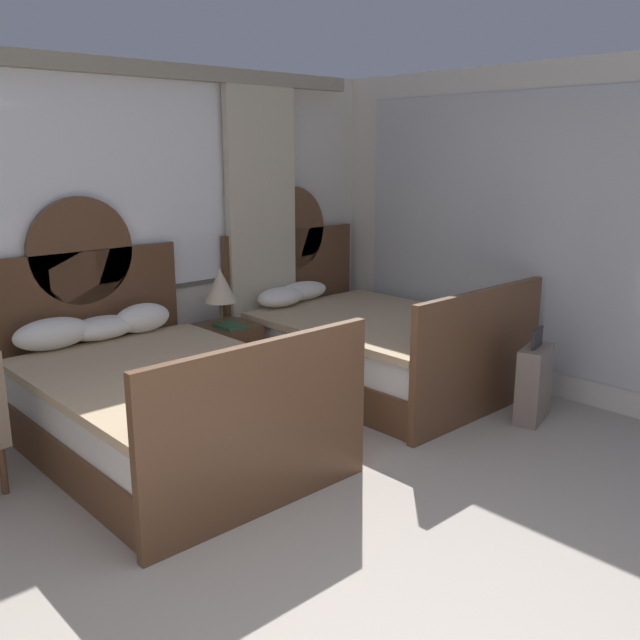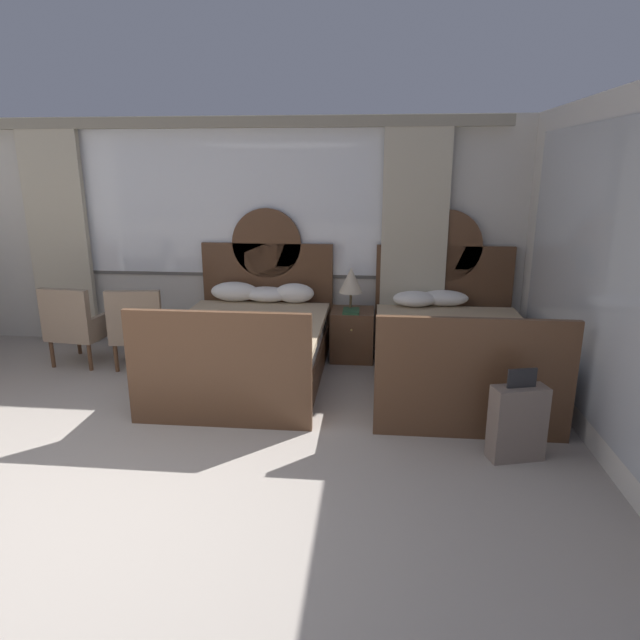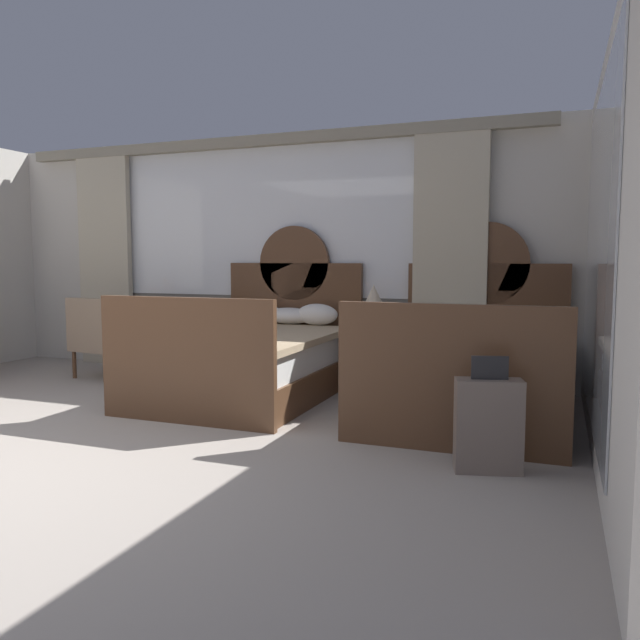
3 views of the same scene
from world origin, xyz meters
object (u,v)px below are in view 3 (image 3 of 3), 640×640
(armchair_by_window_left, at_px, (154,339))
(bed_near_window, at_px, (252,358))
(bed_near_mirror, at_px, (471,372))
(nightstand_between_beds, at_px, (375,361))
(armchair_by_window_centre, at_px, (99,336))
(book_on_nightstand, at_px, (372,332))
(suitcase_on_floor, at_px, (488,425))
(table_lamp_on_nightstand, at_px, (374,299))

(armchair_by_window_left, bearing_deg, bed_near_window, -8.41)
(bed_near_window, bearing_deg, bed_near_mirror, -0.41)
(nightstand_between_beds, distance_m, armchair_by_window_centre, 3.07)
(nightstand_between_beds, xyz_separation_m, armchair_by_window_centre, (-3.03, -0.50, 0.18))
(book_on_nightstand, bearing_deg, suitcase_on_floor, -56.82)
(nightstand_between_beds, bearing_deg, table_lamp_on_nightstand, 175.39)
(table_lamp_on_nightstand, bearing_deg, book_on_nightstand, -84.08)
(bed_near_mirror, distance_m, armchair_by_window_left, 3.35)
(bed_near_window, relative_size, suitcase_on_floor, 3.12)
(nightstand_between_beds, relative_size, suitcase_on_floor, 0.79)
(bed_near_mirror, distance_m, book_on_nightstand, 1.23)
(table_lamp_on_nightstand, bearing_deg, suitcase_on_floor, -57.84)
(bed_near_window, height_order, table_lamp_on_nightstand, bed_near_window)
(bed_near_mirror, relative_size, suitcase_on_floor, 3.12)
(suitcase_on_floor, bearing_deg, book_on_nightstand, 123.18)
(bed_near_mirror, height_order, armchair_by_window_centre, bed_near_mirror)
(table_lamp_on_nightstand, bearing_deg, armchair_by_window_centre, -170.57)
(bed_near_mirror, distance_m, nightstand_between_beds, 1.25)
(nightstand_between_beds, bearing_deg, bed_near_mirror, -34.01)
(bed_near_window, distance_m, suitcase_on_floor, 2.79)
(book_on_nightstand, xyz_separation_m, armchair_by_window_left, (-2.29, -0.40, -0.12))
(book_on_nightstand, distance_m, armchair_by_window_centre, 3.04)
(book_on_nightstand, bearing_deg, nightstand_between_beds, 81.88)
(bed_near_mirror, height_order, nightstand_between_beds, bed_near_mirror)
(bed_near_window, xyz_separation_m, nightstand_between_beds, (1.04, 0.68, -0.08))
(table_lamp_on_nightstand, height_order, suitcase_on_floor, table_lamp_on_nightstand)
(table_lamp_on_nightstand, height_order, book_on_nightstand, table_lamp_on_nightstand)
(book_on_nightstand, bearing_deg, armchair_by_window_centre, -172.43)
(bed_near_mirror, xyz_separation_m, table_lamp_on_nightstand, (-1.06, 0.70, 0.56))
(book_on_nightstand, relative_size, armchair_by_window_left, 0.29)
(bed_near_mirror, height_order, table_lamp_on_nightstand, bed_near_mirror)
(bed_near_window, distance_m, table_lamp_on_nightstand, 1.34)
(bed_near_mirror, xyz_separation_m, armchair_by_window_centre, (-4.06, 0.20, 0.11))
(bed_near_window, bearing_deg, armchair_by_window_left, 171.59)
(bed_near_window, height_order, armchair_by_window_left, bed_near_window)
(nightstand_between_beds, distance_m, armchair_by_window_left, 2.36)
(suitcase_on_floor, bearing_deg, bed_near_window, 148.25)
(nightstand_between_beds, bearing_deg, bed_near_window, -146.71)
(nightstand_between_beds, bearing_deg, book_on_nightstand, -98.12)
(bed_near_mirror, bearing_deg, armchair_by_window_left, 176.54)
(book_on_nightstand, height_order, armchair_by_window_left, armchair_by_window_left)
(bed_near_window, distance_m, armchair_by_window_left, 1.28)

